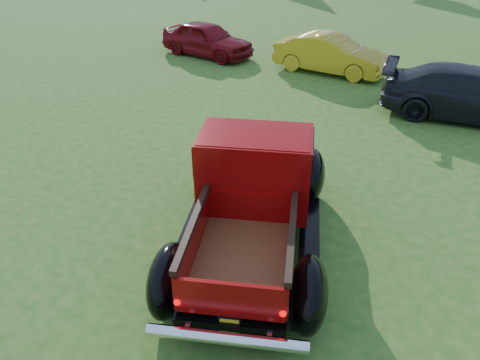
{
  "coord_description": "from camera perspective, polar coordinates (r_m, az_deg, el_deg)",
  "views": [
    {
      "loc": [
        3.96,
        -6.5,
        5.48
      ],
      "look_at": [
        0.27,
        0.2,
        0.99
      ],
      "focal_mm": 35.0,
      "sensor_mm": 36.0,
      "label": 1
    }
  ],
  "objects": [
    {
      "name": "show_car_yellow",
      "position": [
        18.44,
        11.0,
        14.83
      ],
      "size": [
        4.27,
        1.67,
        1.39
      ],
      "primitive_type": "imported",
      "rotation": [
        0.0,
        0.0,
        1.52
      ],
      "color": "gold",
      "rests_on": "ground"
    },
    {
      "name": "show_car_grey",
      "position": [
        15.44,
        26.41,
        9.37
      ],
      "size": [
        5.33,
        2.72,
        1.48
      ],
      "primitive_type": "imported",
      "rotation": [
        0.0,
        0.0,
        1.7
      ],
      "color": "black",
      "rests_on": "ground"
    },
    {
      "name": "show_car_red",
      "position": [
        20.4,
        -4.03,
        16.76
      ],
      "size": [
        4.22,
        2.1,
        1.38
      ],
      "primitive_type": "imported",
      "rotation": [
        0.0,
        0.0,
        1.45
      ],
      "color": "maroon",
      "rests_on": "ground"
    },
    {
      "name": "pickup_truck",
      "position": [
        8.66,
        1.82,
        -0.88
      ],
      "size": [
        4.14,
        5.94,
        2.07
      ],
      "rotation": [
        0.0,
        0.0,
        0.36
      ],
      "color": "black",
      "rests_on": "ground"
    },
    {
      "name": "ground",
      "position": [
        9.38,
        -2.05,
        -5.37
      ],
      "size": [
        120.0,
        120.0,
        0.0
      ],
      "primitive_type": "plane",
      "color": "#275418",
      "rests_on": "ground"
    }
  ]
}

